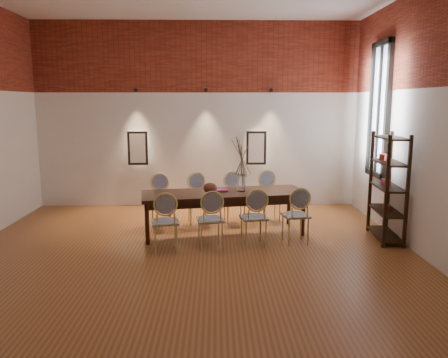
{
  "coord_description": "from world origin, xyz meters",
  "views": [
    {
      "loc": [
        0.41,
        -6.13,
        2.29
      ],
      "look_at": [
        0.54,
        0.92,
        1.05
      ],
      "focal_mm": 35.0,
      "sensor_mm": 36.0,
      "label": 1
    }
  ],
  "objects_px": {
    "chair_near_a": "(165,222)",
    "bowl": "(210,188)",
    "shelving_rack": "(388,187)",
    "book": "(220,190)",
    "chair_near_b": "(210,219)",
    "chair_near_c": "(254,217)",
    "chair_far_b": "(198,199)",
    "dining_table": "(224,213)",
    "chair_near_d": "(295,215)",
    "chair_far_a": "(161,201)",
    "chair_far_c": "(234,198)",
    "vase": "(241,183)",
    "chair_far_d": "(270,196)"
  },
  "relations": [
    {
      "from": "chair_far_d",
      "to": "bowl",
      "type": "xyz_separation_m",
      "value": [
        -1.15,
        -0.99,
        0.37
      ]
    },
    {
      "from": "chair_near_d",
      "to": "shelving_rack",
      "type": "relative_size",
      "value": 0.52
    },
    {
      "from": "chair_far_b",
      "to": "book",
      "type": "relative_size",
      "value": 3.62
    },
    {
      "from": "chair_near_d",
      "to": "vase",
      "type": "relative_size",
      "value": 3.13
    },
    {
      "from": "shelving_rack",
      "to": "chair_near_a",
      "type": "bearing_deg",
      "value": -166.77
    },
    {
      "from": "chair_far_d",
      "to": "chair_far_b",
      "type": "bearing_deg",
      "value": 0.0
    },
    {
      "from": "vase",
      "to": "book",
      "type": "height_order",
      "value": "vase"
    },
    {
      "from": "chair_near_a",
      "to": "chair_far_d",
      "type": "height_order",
      "value": "same"
    },
    {
      "from": "book",
      "to": "chair_far_b",
      "type": "bearing_deg",
      "value": 124.58
    },
    {
      "from": "chair_far_a",
      "to": "chair_far_d",
      "type": "bearing_deg",
      "value": -180.0
    },
    {
      "from": "chair_near_b",
      "to": "chair_far_d",
      "type": "height_order",
      "value": "same"
    },
    {
      "from": "dining_table",
      "to": "bowl",
      "type": "relative_size",
      "value": 11.77
    },
    {
      "from": "shelving_rack",
      "to": "bowl",
      "type": "bearing_deg",
      "value": 179.61
    },
    {
      "from": "shelving_rack",
      "to": "book",
      "type": "bearing_deg",
      "value": 176.06
    },
    {
      "from": "bowl",
      "to": "shelving_rack",
      "type": "distance_m",
      "value": 2.98
    },
    {
      "from": "dining_table",
      "to": "chair_near_d",
      "type": "xyz_separation_m",
      "value": [
        1.17,
        -0.54,
        0.09
      ]
    },
    {
      "from": "bowl",
      "to": "shelving_rack",
      "type": "relative_size",
      "value": 0.13
    },
    {
      "from": "dining_table",
      "to": "chair_near_b",
      "type": "xyz_separation_m",
      "value": [
        -0.22,
        -0.78,
        0.09
      ]
    },
    {
      "from": "dining_table",
      "to": "chair_near_d",
      "type": "relative_size",
      "value": 3.01
    },
    {
      "from": "chair_near_d",
      "to": "book",
      "type": "height_order",
      "value": "chair_near_d"
    },
    {
      "from": "chair_far_a",
      "to": "vase",
      "type": "distance_m",
      "value": 1.62
    },
    {
      "from": "bowl",
      "to": "chair_far_b",
      "type": "bearing_deg",
      "value": 107.5
    },
    {
      "from": "chair_near_a",
      "to": "bowl",
      "type": "height_order",
      "value": "chair_near_a"
    },
    {
      "from": "chair_near_d",
      "to": "chair_far_a",
      "type": "distance_m",
      "value": 2.58
    },
    {
      "from": "dining_table",
      "to": "bowl",
      "type": "height_order",
      "value": "bowl"
    },
    {
      "from": "chair_near_a",
      "to": "vase",
      "type": "relative_size",
      "value": 3.13
    },
    {
      "from": "book",
      "to": "bowl",
      "type": "bearing_deg",
      "value": -136.9
    },
    {
      "from": "chair_near_a",
      "to": "chair_near_b",
      "type": "xyz_separation_m",
      "value": [
        0.7,
        0.12,
        0.0
      ]
    },
    {
      "from": "chair_near_a",
      "to": "chair_far_b",
      "type": "bearing_deg",
      "value": 64.31
    },
    {
      "from": "chair_near_d",
      "to": "chair_near_c",
      "type": "bearing_deg",
      "value": 180.0
    },
    {
      "from": "chair_near_c",
      "to": "chair_far_d",
      "type": "distance_m",
      "value": 1.63
    },
    {
      "from": "chair_far_c",
      "to": "bowl",
      "type": "distance_m",
      "value": 1.05
    },
    {
      "from": "chair_near_c",
      "to": "shelving_rack",
      "type": "xyz_separation_m",
      "value": [
        2.26,
        0.3,
        0.43
      ]
    },
    {
      "from": "book",
      "to": "chair_near_b",
      "type": "bearing_deg",
      "value": -100.75
    },
    {
      "from": "chair_near_b",
      "to": "chair_far_b",
      "type": "distance_m",
      "value": 1.47
    },
    {
      "from": "chair_near_b",
      "to": "bowl",
      "type": "height_order",
      "value": "chair_near_b"
    },
    {
      "from": "chair_near_a",
      "to": "dining_table",
      "type": "bearing_deg",
      "value": 34.71
    },
    {
      "from": "dining_table",
      "to": "chair_near_d",
      "type": "height_order",
      "value": "chair_near_d"
    },
    {
      "from": "chair_near_b",
      "to": "chair_far_b",
      "type": "xyz_separation_m",
      "value": [
        -0.25,
        1.45,
        0.0
      ]
    },
    {
      "from": "chair_near_d",
      "to": "shelving_rack",
      "type": "xyz_separation_m",
      "value": [
        1.57,
        0.19,
        0.43
      ]
    },
    {
      "from": "book",
      "to": "chair_far_a",
      "type": "bearing_deg",
      "value": 156.76
    },
    {
      "from": "chair_far_a",
      "to": "chair_far_d",
      "type": "relative_size",
      "value": 1.0
    },
    {
      "from": "chair_near_b",
      "to": "chair_near_c",
      "type": "height_order",
      "value": "same"
    },
    {
      "from": "book",
      "to": "dining_table",
      "type": "bearing_deg",
      "value": -48.23
    },
    {
      "from": "chair_near_a",
      "to": "chair_near_d",
      "type": "bearing_deg",
      "value": 0.0
    },
    {
      "from": "chair_far_c",
      "to": "book",
      "type": "relative_size",
      "value": 3.62
    },
    {
      "from": "chair_near_a",
      "to": "shelving_rack",
      "type": "distance_m",
      "value": 3.72
    },
    {
      "from": "chair_near_b",
      "to": "chair_near_c",
      "type": "distance_m",
      "value": 0.71
    },
    {
      "from": "chair_far_b",
      "to": "book",
      "type": "xyz_separation_m",
      "value": [
        0.41,
        -0.59,
        0.3
      ]
    },
    {
      "from": "chair_far_d",
      "to": "bowl",
      "type": "relative_size",
      "value": 3.92
    }
  ]
}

